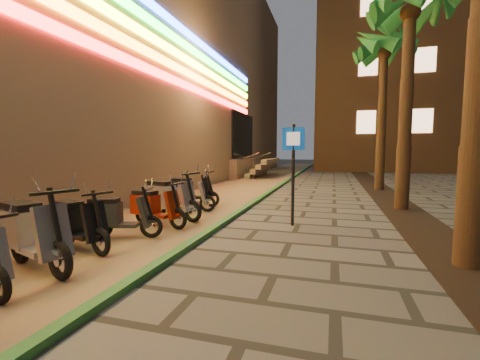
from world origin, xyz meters
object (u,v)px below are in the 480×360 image
(scooter_4, at_px, (30,232))
(scooter_8, at_px, (167,198))
(scooter_5, at_px, (75,223))
(scooter_10, at_px, (188,191))
(scooter_7, at_px, (153,206))
(pedestrian_sign, at_px, (293,161))
(scooter_6, at_px, (116,216))
(scooter_9, at_px, (182,196))

(scooter_4, distance_m, scooter_8, 3.73)
(scooter_5, xyz_separation_m, scooter_8, (0.30, 2.78, 0.07))
(scooter_5, distance_m, scooter_10, 4.65)
(scooter_8, height_order, scooter_10, scooter_8)
(scooter_7, distance_m, scooter_10, 2.75)
(pedestrian_sign, bearing_deg, scooter_8, -176.22)
(pedestrian_sign, xyz_separation_m, scooter_4, (-3.44, -3.87, -0.98))
(pedestrian_sign, bearing_deg, scooter_10, 154.96)
(pedestrian_sign, relative_size, scooter_6, 1.60)
(scooter_5, distance_m, scooter_6, 0.85)
(scooter_4, distance_m, scooter_7, 2.90)
(scooter_6, height_order, scooter_7, scooter_7)
(scooter_6, bearing_deg, scooter_4, -111.02)
(pedestrian_sign, relative_size, scooter_8, 1.33)
(scooter_4, bearing_deg, pedestrian_sign, 66.06)
(pedestrian_sign, bearing_deg, scooter_9, 167.67)
(scooter_6, distance_m, scooter_7, 1.11)
(scooter_8, bearing_deg, scooter_9, 109.89)
(scooter_7, relative_size, scooter_8, 0.86)
(scooter_8, relative_size, scooter_9, 1.16)
(pedestrian_sign, distance_m, scooter_6, 4.04)
(scooter_6, bearing_deg, scooter_8, 71.61)
(scooter_5, bearing_deg, scooter_4, -68.70)
(scooter_4, bearing_deg, scooter_10, 108.32)
(pedestrian_sign, bearing_deg, scooter_7, -161.08)
(scooter_7, xyz_separation_m, scooter_8, (-0.09, 0.85, 0.08))
(scooter_4, relative_size, scooter_9, 1.16)
(scooter_7, height_order, scooter_9, scooter_9)
(scooter_7, xyz_separation_m, scooter_9, (-0.14, 1.78, 0.01))
(scooter_4, xyz_separation_m, scooter_10, (-0.06, 5.60, -0.05))
(pedestrian_sign, xyz_separation_m, scooter_10, (-3.50, 1.73, -1.04))
(scooter_4, xyz_separation_m, scooter_7, (0.33, 2.88, -0.08))
(pedestrian_sign, height_order, scooter_5, pedestrian_sign)
(scooter_4, height_order, scooter_10, scooter_4)
(scooter_8, bearing_deg, scooter_10, 115.51)
(scooter_6, bearing_deg, scooter_5, -120.93)
(scooter_4, xyz_separation_m, scooter_5, (-0.06, 0.95, -0.07))
(scooter_6, relative_size, scooter_9, 0.97)
(pedestrian_sign, bearing_deg, scooter_6, -146.23)
(scooter_8, bearing_deg, scooter_5, -79.59)
(scooter_9, bearing_deg, scooter_10, 88.79)
(pedestrian_sign, xyz_separation_m, scooter_9, (-3.26, 0.79, -1.06))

